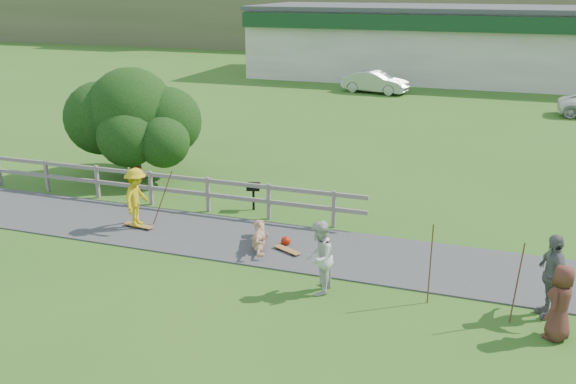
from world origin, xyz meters
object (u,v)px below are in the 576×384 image
object	(u,v)px
spectator_b	(552,276)
spectator_c	(560,303)
skater_fallen	(260,236)
car_silver	(375,82)
bbq	(253,197)
skater_rider	(137,201)
spectator_a	(319,258)
tree	(133,131)

from	to	relation	value
spectator_b	spectator_c	bearing A→B (deg)	-13.35
spectator_c	skater_fallen	bearing A→B (deg)	-79.66
spectator_c	spectator_b	bearing A→B (deg)	-143.24
spectator_c	car_silver	world-z (taller)	spectator_c
skater_fallen	bbq	xyz separation A→B (m)	(-1.30, 2.72, 0.10)
skater_rider	car_silver	distance (m)	25.55
spectator_a	tree	size ratio (longest dim) A/B	0.35
spectator_c	bbq	xyz separation A→B (m)	(-8.55, 5.02, -0.36)
spectator_b	skater_fallen	bearing A→B (deg)	-123.17
skater_rider	skater_fallen	size ratio (longest dim) A/B	0.93
skater_rider	spectator_c	size ratio (longest dim) A/B	1.08
spectator_b	car_silver	xyz separation A→B (m)	(-9.45, 27.02, -0.24)
bbq	skater_fallen	bearing A→B (deg)	-78.89
spectator_b	car_silver	bearing A→B (deg)	177.08
spectator_b	bbq	bearing A→B (deg)	-138.18
spectator_a	spectator_b	xyz separation A→B (m)	(4.89, 0.58, 0.06)
bbq	spectator_c	bearing A→B (deg)	-44.84
skater_rider	spectator_a	size ratio (longest dim) A/B	0.99
spectator_c	tree	bearing A→B (deg)	-88.53
skater_fallen	bbq	distance (m)	3.02
spectator_c	bbq	world-z (taller)	spectator_c
skater_rider	tree	size ratio (longest dim) A/B	0.34
spectator_a	spectator_b	size ratio (longest dim) A/B	0.93
spectator_c	tree	size ratio (longest dim) A/B	0.31
car_silver	tree	bearing A→B (deg)	178.95
skater_rider	bbq	xyz separation A→B (m)	(2.51, 2.59, -0.42)
spectator_b	bbq	xyz separation A→B (m)	(-8.41, 4.10, -0.50)
tree	skater_fallen	bearing A→B (deg)	-34.69
skater_rider	skater_fallen	xyz separation A→B (m)	(3.82, -0.13, -0.52)
car_silver	tree	world-z (taller)	tree
spectator_a	tree	distance (m)	11.16
spectator_b	skater_rider	bearing A→B (deg)	-120.08
skater_fallen	tree	bearing A→B (deg)	125.29
skater_fallen	tree	xyz separation A→B (m)	(-6.73, 4.66, 1.35)
spectator_a	spectator_b	world-z (taller)	spectator_b
spectator_a	skater_rider	bearing A→B (deg)	-110.81
skater_rider	car_silver	size ratio (longest dim) A/B	0.41
spectator_b	car_silver	world-z (taller)	spectator_b
spectator_a	car_silver	world-z (taller)	spectator_a
car_silver	spectator_a	bearing A→B (deg)	-159.86
car_silver	skater_fallen	bearing A→B (deg)	-164.02
skater_rider	spectator_b	size ratio (longest dim) A/B	0.92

